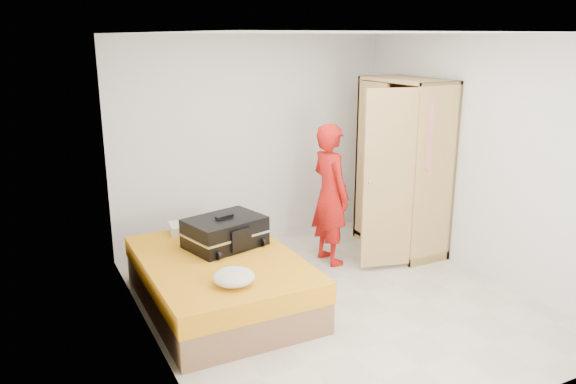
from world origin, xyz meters
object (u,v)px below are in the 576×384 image
bed (221,281)px  round_cushion (234,277)px  wardrobe (401,171)px  person (330,194)px  suitcase (225,232)px

bed → round_cushion: bearing=-99.0°
bed → round_cushion: size_ratio=5.53×
wardrobe → person: size_ratio=1.28×
person → bed: bearing=105.4°
wardrobe → person: (-0.97, 0.05, -0.18)m
wardrobe → person: 0.98m
suitcase → round_cushion: size_ratio=2.41×
person → suitcase: size_ratio=1.86×
bed → round_cushion: 0.71m
person → round_cushion: 2.00m
wardrobe → round_cushion: wardrobe is taller
bed → round_cushion: round_cushion is taller
bed → person: size_ratio=1.23×
wardrobe → round_cushion: size_ratio=5.75×
wardrobe → suitcase: bearing=-175.9°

